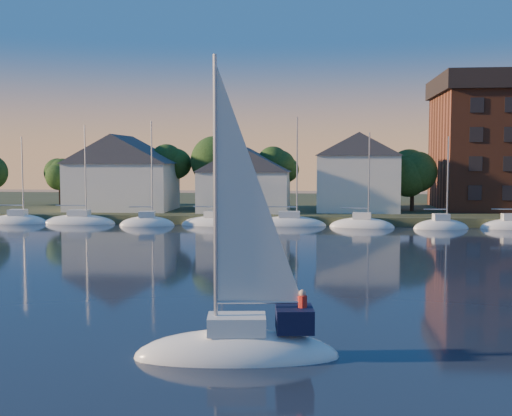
# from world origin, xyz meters

# --- Properties ---
(ground) EXTENTS (260.00, 260.00, 0.00)m
(ground) POSITION_xyz_m (0.00, 0.00, 0.00)
(ground) COLOR black
(ground) RESTS_ON ground
(shoreline_land) EXTENTS (160.00, 50.00, 2.00)m
(shoreline_land) POSITION_xyz_m (0.00, 75.00, 0.00)
(shoreline_land) COLOR #384025
(shoreline_land) RESTS_ON ground
(wooden_dock) EXTENTS (120.00, 3.00, 1.00)m
(wooden_dock) POSITION_xyz_m (0.00, 52.00, 0.00)
(wooden_dock) COLOR brown
(wooden_dock) RESTS_ON ground
(clubhouse_west) EXTENTS (13.65, 9.45, 9.64)m
(clubhouse_west) POSITION_xyz_m (-22.00, 58.00, 5.93)
(clubhouse_west) COLOR silver
(clubhouse_west) RESTS_ON shoreline_land
(clubhouse_centre) EXTENTS (11.55, 8.40, 8.08)m
(clubhouse_centre) POSITION_xyz_m (-6.00, 57.00, 5.13)
(clubhouse_centre) COLOR silver
(clubhouse_centre) RESTS_ON shoreline_land
(clubhouse_east) EXTENTS (10.50, 8.40, 9.80)m
(clubhouse_east) POSITION_xyz_m (8.00, 59.00, 6.00)
(clubhouse_east) COLOR silver
(clubhouse_east) RESTS_ON shoreline_land
(tree_line) EXTENTS (93.40, 5.40, 8.90)m
(tree_line) POSITION_xyz_m (2.00, 63.00, 7.18)
(tree_line) COLOR #342118
(tree_line) RESTS_ON shoreline_land
(moored_fleet) EXTENTS (79.50, 2.40, 12.05)m
(moored_fleet) POSITION_xyz_m (-4.00, 49.00, 0.10)
(moored_fleet) COLOR white
(moored_fleet) RESTS_ON ground
(hero_sailboat) EXTENTS (8.12, 3.45, 12.55)m
(hero_sailboat) POSITION_xyz_m (0.55, 1.24, 0.54)
(hero_sailboat) COLOR white
(hero_sailboat) RESTS_ON ground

